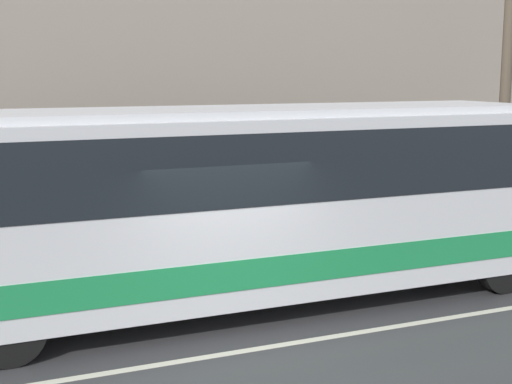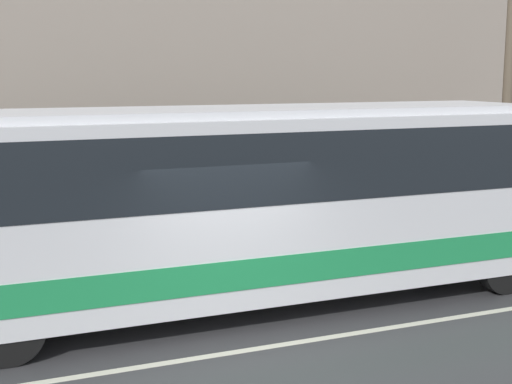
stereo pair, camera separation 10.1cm
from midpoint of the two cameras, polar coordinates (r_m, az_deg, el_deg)
ground_plane at (r=10.03m, az=-1.08°, el=-12.59°), size 60.00×60.00×0.00m
sidewalk at (r=14.99m, az=-8.90°, el=-4.87°), size 60.00×2.96×0.15m
lane_stripe at (r=10.03m, az=-1.08°, el=-12.56°), size 54.00×0.14×0.01m
transit_bus at (r=11.42m, az=-1.55°, el=-0.32°), size 12.14×2.55×3.23m
utility_pole_near at (r=17.95m, az=19.22°, el=8.51°), size 0.26×0.26×6.94m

